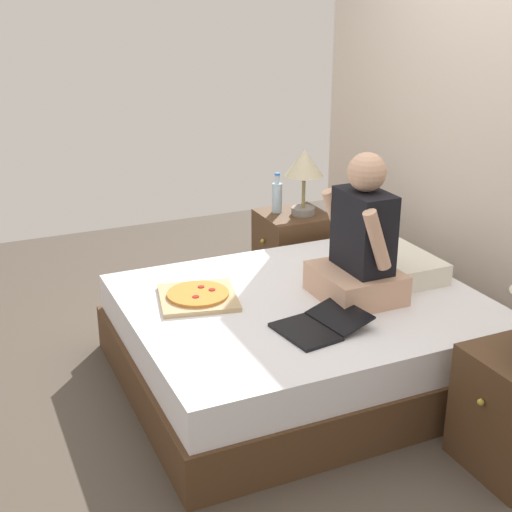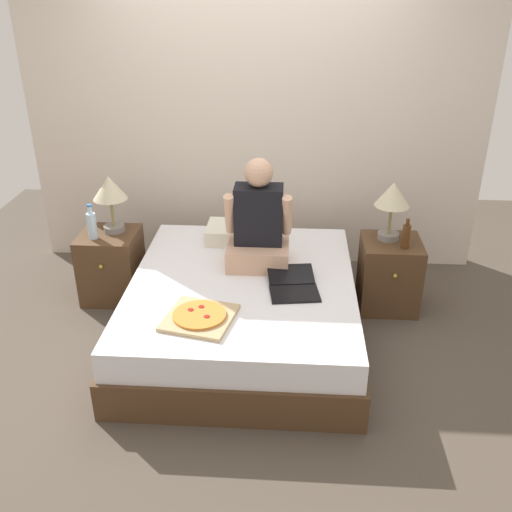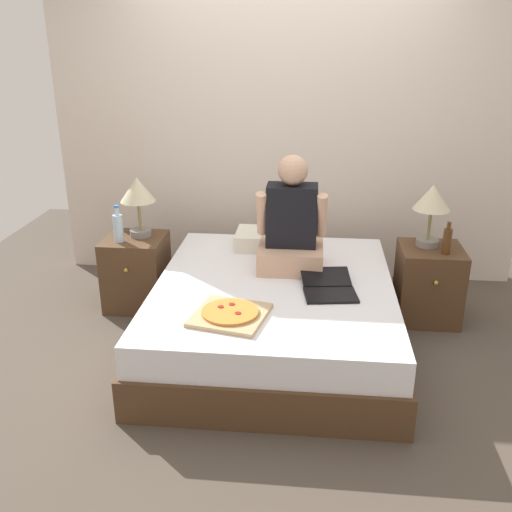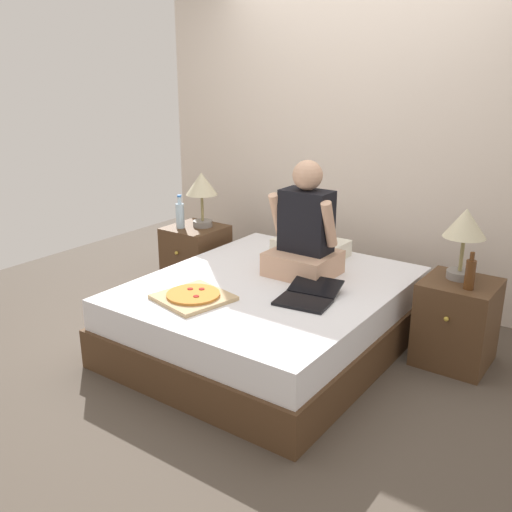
{
  "view_description": "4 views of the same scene",
  "coord_description": "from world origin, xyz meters",
  "px_view_note": "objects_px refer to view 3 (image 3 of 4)",
  "views": [
    {
      "loc": [
        3.04,
        -1.64,
        2.03
      ],
      "look_at": [
        -0.07,
        -0.24,
        0.71
      ],
      "focal_mm": 50.0,
      "sensor_mm": 36.0,
      "label": 1
    },
    {
      "loc": [
        0.32,
        -3.43,
        2.37
      ],
      "look_at": [
        0.11,
        -0.19,
        0.74
      ],
      "focal_mm": 40.0,
      "sensor_mm": 36.0,
      "label": 2
    },
    {
      "loc": [
        0.22,
        -3.4,
        1.98
      ],
      "look_at": [
        -0.12,
        0.03,
        0.63
      ],
      "focal_mm": 40.0,
      "sensor_mm": 36.0,
      "label": 3
    },
    {
      "loc": [
        1.97,
        -2.92,
        1.81
      ],
      "look_at": [
        -0.04,
        -0.1,
        0.66
      ],
      "focal_mm": 40.0,
      "sensor_mm": 36.0,
      "label": 4
    }
  ],
  "objects_px": {
    "lamp_on_left_nightstand": "(138,194)",
    "beer_bottle": "(447,241)",
    "water_bottle": "(118,227)",
    "nightstand_right": "(428,283)",
    "person_seated": "(291,228)",
    "laptop": "(329,289)",
    "lamp_on_right_nightstand": "(432,202)",
    "pizza_box": "(230,314)",
    "bed": "(274,314)",
    "nightstand_left": "(137,272)"
  },
  "relations": [
    {
      "from": "water_bottle",
      "to": "beer_bottle",
      "type": "xyz_separation_m",
      "value": [
        2.33,
        -0.01,
        -0.02
      ]
    },
    {
      "from": "lamp_on_right_nightstand",
      "to": "beer_bottle",
      "type": "distance_m",
      "value": 0.29
    },
    {
      "from": "lamp_on_left_nightstand",
      "to": "lamp_on_right_nightstand",
      "type": "xyz_separation_m",
      "value": [
        2.11,
        0.0,
        0.0
      ]
    },
    {
      "from": "lamp_on_left_nightstand",
      "to": "lamp_on_right_nightstand",
      "type": "distance_m",
      "value": 2.11
    },
    {
      "from": "laptop",
      "to": "lamp_on_right_nightstand",
      "type": "bearing_deg",
      "value": 43.06
    },
    {
      "from": "beer_bottle",
      "to": "person_seated",
      "type": "distance_m",
      "value": 1.08
    },
    {
      "from": "nightstand_left",
      "to": "water_bottle",
      "type": "xyz_separation_m",
      "value": [
        -0.08,
        -0.09,
        0.39
      ]
    },
    {
      "from": "nightstand_right",
      "to": "laptop",
      "type": "relative_size",
      "value": 1.21
    },
    {
      "from": "water_bottle",
      "to": "nightstand_right",
      "type": "distance_m",
      "value": 2.3
    },
    {
      "from": "water_bottle",
      "to": "nightstand_right",
      "type": "height_order",
      "value": "water_bottle"
    },
    {
      "from": "laptop",
      "to": "nightstand_right",
      "type": "bearing_deg",
      "value": 39.65
    },
    {
      "from": "lamp_on_left_nightstand",
      "to": "beer_bottle",
      "type": "bearing_deg",
      "value": -3.88
    },
    {
      "from": "water_bottle",
      "to": "lamp_on_right_nightstand",
      "type": "relative_size",
      "value": 0.61
    },
    {
      "from": "nightstand_right",
      "to": "laptop",
      "type": "height_order",
      "value": "nightstand_right"
    },
    {
      "from": "person_seated",
      "to": "nightstand_right",
      "type": "bearing_deg",
      "value": 12.54
    },
    {
      "from": "water_bottle",
      "to": "pizza_box",
      "type": "distance_m",
      "value": 1.34
    },
    {
      "from": "lamp_on_right_nightstand",
      "to": "laptop",
      "type": "height_order",
      "value": "lamp_on_right_nightstand"
    },
    {
      "from": "lamp_on_left_nightstand",
      "to": "person_seated",
      "type": "distance_m",
      "value": 1.18
    },
    {
      "from": "laptop",
      "to": "lamp_on_left_nightstand",
      "type": "bearing_deg",
      "value": 154.7
    },
    {
      "from": "beer_bottle",
      "to": "lamp_on_right_nightstand",
      "type": "bearing_deg",
      "value": 123.69
    },
    {
      "from": "nightstand_right",
      "to": "laptop",
      "type": "bearing_deg",
      "value": -140.35
    },
    {
      "from": "bed",
      "to": "lamp_on_right_nightstand",
      "type": "distance_m",
      "value": 1.36
    },
    {
      "from": "bed",
      "to": "beer_bottle",
      "type": "relative_size",
      "value": 8.19
    },
    {
      "from": "lamp_on_left_nightstand",
      "to": "water_bottle",
      "type": "xyz_separation_m",
      "value": [
        -0.12,
        -0.14,
        -0.22
      ]
    },
    {
      "from": "bed",
      "to": "nightstand_left",
      "type": "relative_size",
      "value": 3.42
    },
    {
      "from": "beer_bottle",
      "to": "laptop",
      "type": "relative_size",
      "value": 0.51
    },
    {
      "from": "water_bottle",
      "to": "laptop",
      "type": "xyz_separation_m",
      "value": [
        1.52,
        -0.52,
        -0.18
      ]
    },
    {
      "from": "lamp_on_right_nightstand",
      "to": "beer_bottle",
      "type": "height_order",
      "value": "lamp_on_right_nightstand"
    },
    {
      "from": "nightstand_left",
      "to": "laptop",
      "type": "distance_m",
      "value": 1.58
    },
    {
      "from": "nightstand_left",
      "to": "person_seated",
      "type": "distance_m",
      "value": 1.29
    },
    {
      "from": "beer_bottle",
      "to": "person_seated",
      "type": "bearing_deg",
      "value": -173.48
    },
    {
      "from": "pizza_box",
      "to": "person_seated",
      "type": "bearing_deg",
      "value": 68.53
    },
    {
      "from": "lamp_on_left_nightstand",
      "to": "water_bottle",
      "type": "distance_m",
      "value": 0.28
    },
    {
      "from": "bed",
      "to": "laptop",
      "type": "relative_size",
      "value": 4.14
    },
    {
      "from": "lamp_on_left_nightstand",
      "to": "person_seated",
      "type": "height_order",
      "value": "person_seated"
    },
    {
      "from": "nightstand_left",
      "to": "nightstand_right",
      "type": "distance_m",
      "value": 2.18
    },
    {
      "from": "lamp_on_right_nightstand",
      "to": "person_seated",
      "type": "relative_size",
      "value": 0.58
    },
    {
      "from": "lamp_on_right_nightstand",
      "to": "bed",
      "type": "bearing_deg",
      "value": -152.52
    },
    {
      "from": "person_seated",
      "to": "pizza_box",
      "type": "height_order",
      "value": "person_seated"
    },
    {
      "from": "nightstand_right",
      "to": "beer_bottle",
      "type": "bearing_deg",
      "value": -54.99
    },
    {
      "from": "beer_bottle",
      "to": "laptop",
      "type": "xyz_separation_m",
      "value": [
        -0.81,
        -0.51,
        -0.17
      ]
    },
    {
      "from": "nightstand_right",
      "to": "lamp_on_right_nightstand",
      "type": "xyz_separation_m",
      "value": [
        -0.03,
        0.05,
        0.6
      ]
    },
    {
      "from": "water_bottle",
      "to": "lamp_on_right_nightstand",
      "type": "height_order",
      "value": "lamp_on_right_nightstand"
    },
    {
      "from": "lamp_on_right_nightstand",
      "to": "person_seated",
      "type": "xyz_separation_m",
      "value": [
        -0.97,
        -0.27,
        -0.13
      ]
    },
    {
      "from": "person_seated",
      "to": "pizza_box",
      "type": "distance_m",
      "value": 0.89
    },
    {
      "from": "water_bottle",
      "to": "person_seated",
      "type": "bearing_deg",
      "value": -5.97
    },
    {
      "from": "person_seated",
      "to": "lamp_on_left_nightstand",
      "type": "bearing_deg",
      "value": 166.62
    },
    {
      "from": "lamp_on_left_nightstand",
      "to": "laptop",
      "type": "relative_size",
      "value": 0.99
    },
    {
      "from": "lamp_on_left_nightstand",
      "to": "lamp_on_right_nightstand",
      "type": "bearing_deg",
      "value": 0.0
    },
    {
      "from": "water_bottle",
      "to": "lamp_on_right_nightstand",
      "type": "xyz_separation_m",
      "value": [
        2.23,
        0.14,
        0.22
      ]
    }
  ]
}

